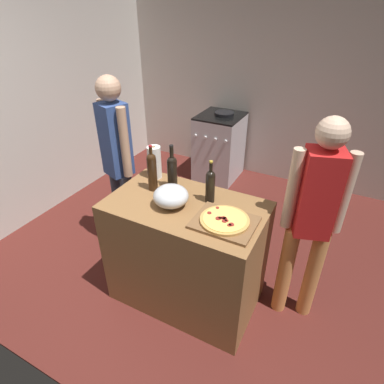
{
  "coord_description": "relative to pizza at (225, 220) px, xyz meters",
  "views": [
    {
      "loc": [
        1.15,
        -0.89,
        2.18
      ],
      "look_at": [
        0.25,
        0.84,
        0.98
      ],
      "focal_mm": 29.66,
      "sensor_mm": 36.0,
      "label": 1
    }
  ],
  "objects": [
    {
      "name": "ground_plane",
      "position": [
        -0.58,
        0.93,
        -0.97
      ],
      "size": [
        4.26,
        3.78,
        0.02
      ],
      "primitive_type": "cube",
      "color": "#511E19"
    },
    {
      "name": "kitchen_wall_rear",
      "position": [
        -0.58,
        2.57,
        0.34
      ],
      "size": [
        4.26,
        0.1,
        2.6
      ],
      "primitive_type": "cube",
      "color": "beige",
      "rests_on": "ground_plane"
    },
    {
      "name": "kitchen_wall_left",
      "position": [
        -2.46,
        0.93,
        0.34
      ],
      "size": [
        0.1,
        3.78,
        2.6
      ],
      "primitive_type": "cube",
      "color": "beige",
      "rests_on": "ground_plane"
    },
    {
      "name": "counter",
      "position": [
        -0.33,
        0.08,
        -0.49
      ],
      "size": [
        1.14,
        0.67,
        0.93
      ],
      "primitive_type": "cube",
      "color": "olive",
      "rests_on": "ground_plane"
    },
    {
      "name": "cutting_board",
      "position": [
        0.0,
        0.0,
        -0.02
      ],
      "size": [
        0.4,
        0.32,
        0.02
      ],
      "primitive_type": "cube",
      "color": "brown",
      "rests_on": "counter"
    },
    {
      "name": "pizza",
      "position": [
        0.0,
        0.0,
        0.0
      ],
      "size": [
        0.32,
        0.32,
        0.03
      ],
      "color": "tan",
      "rests_on": "cutting_board"
    },
    {
      "name": "mixing_bowl",
      "position": [
        -0.41,
        0.02,
        0.05
      ],
      "size": [
        0.25,
        0.25,
        0.15
      ],
      "color": "#B2B2B7",
      "rests_on": "counter"
    },
    {
      "name": "paper_towel_roll",
      "position": [
        -0.74,
        0.32,
        0.1
      ],
      "size": [
        0.11,
        0.11,
        0.27
      ],
      "color": "white",
      "rests_on": "counter"
    },
    {
      "name": "wine_bottle_green",
      "position": [
        -0.65,
        0.15,
        0.13
      ],
      "size": [
        0.07,
        0.07,
        0.36
      ],
      "color": "#331E0F",
      "rests_on": "counter"
    },
    {
      "name": "wine_bottle_clear",
      "position": [
        -0.2,
        0.2,
        0.11
      ],
      "size": [
        0.07,
        0.07,
        0.32
      ],
      "color": "black",
      "rests_on": "counter"
    },
    {
      "name": "wine_bottle_dark",
      "position": [
        -0.53,
        0.25,
        0.12
      ],
      "size": [
        0.08,
        0.08,
        0.35
      ],
      "color": "black",
      "rests_on": "counter"
    },
    {
      "name": "stove",
      "position": [
        -0.95,
        2.17,
        -0.51
      ],
      "size": [
        0.55,
        0.62,
        0.92
      ],
      "color": "#B7B7BC",
      "rests_on": "ground_plane"
    },
    {
      "name": "person_in_stripes",
      "position": [
        -1.17,
        0.38,
        0.01
      ],
      "size": [
        0.36,
        0.26,
        1.68
      ],
      "color": "#383D4C",
      "rests_on": "ground_plane"
    },
    {
      "name": "person_in_red",
      "position": [
        0.49,
        0.35,
        -0.02
      ],
      "size": [
        0.38,
        0.26,
        1.61
      ],
      "color": "#D88C4C",
      "rests_on": "ground_plane"
    }
  ]
}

